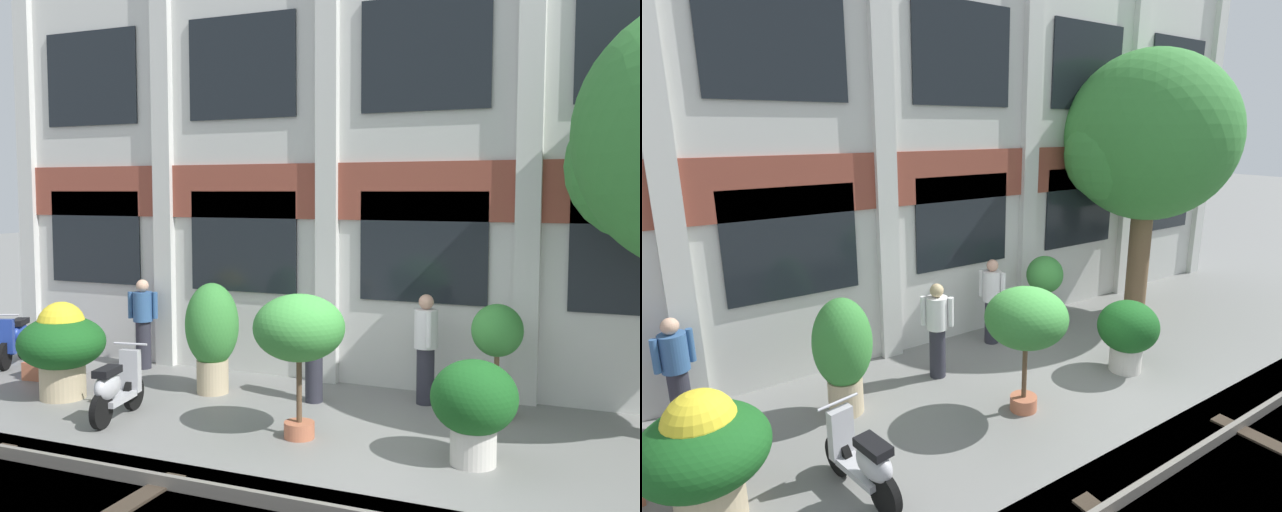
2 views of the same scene
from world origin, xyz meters
TOP-DOWN VIEW (x-y plane):
  - ground_plane at (0.00, 0.00)m, footprint 80.00×80.00m
  - apartment_facade at (-0.00, 2.89)m, footprint 16.00×0.64m
  - rail_tracks at (-0.00, -2.82)m, footprint 23.64×2.80m
  - broadleaf_tree at (3.92, 1.60)m, footprint 3.65×3.48m
  - potted_plant_fluted_column at (-4.85, 0.17)m, footprint 1.29×1.29m
  - potted_plant_stone_basin at (-2.94, 1.31)m, footprint 0.82×0.82m
  - potted_plant_low_pan at (1.30, 1.77)m, footprint 0.70×0.70m
  - potted_plant_ribbed_drum at (1.39, -0.12)m, footprint 0.99×0.99m
  - potted_plant_tall_urn at (-0.82, -0.08)m, footprint 1.16×1.16m
  - scooter_second_parked at (-3.41, -0.40)m, footprint 0.54×1.37m
  - resident_by_doorway at (-4.89, 2.20)m, footprint 0.51×0.34m
  - resident_watching_tracks at (-1.30, 1.48)m, footprint 0.42×0.38m
  - resident_near_plants at (0.23, 2.03)m, footprint 0.34×0.48m

SIDE VIEW (x-z plane):
  - rail_tracks at x=0.00m, z-range -0.35..0.08m
  - ground_plane at x=0.00m, z-range 0.00..0.00m
  - scooter_second_parked at x=-3.41m, z-range -0.05..0.93m
  - potted_plant_ribbed_drum at x=1.39m, z-range 0.11..1.31m
  - potted_plant_fluted_column at x=-4.85m, z-range 0.09..1.55m
  - resident_by_doorway at x=-4.89m, z-range 0.05..1.62m
  - resident_watching_tracks at x=-1.30m, z-range 0.05..1.63m
  - resident_near_plants at x=0.23m, z-range 0.06..1.67m
  - potted_plant_stone_basin at x=-2.94m, z-range 0.11..1.82m
  - potted_plant_low_pan at x=1.30m, z-range 0.29..1.86m
  - potted_plant_tall_urn at x=-0.82m, z-range 0.46..2.28m
  - broadleaf_tree at x=3.92m, z-range 0.92..6.39m
  - apartment_facade at x=0.00m, z-range -0.02..8.44m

